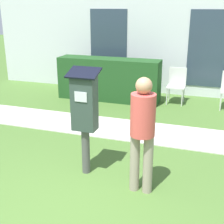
{
  "coord_description": "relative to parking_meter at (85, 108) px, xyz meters",
  "views": [
    {
      "loc": [
        1.63,
        -2.68,
        2.41
      ],
      "look_at": [
        0.37,
        1.05,
        1.05
      ],
      "focal_mm": 50.0,
      "sensor_mm": 36.0,
      "label": 1
    }
  ],
  "objects": [
    {
      "name": "parking_meter",
      "position": [
        0.0,
        0.0,
        0.0
      ],
      "size": [
        0.44,
        0.31,
        1.59
      ],
      "color": "#4C4C4C",
      "rests_on": "ground"
    },
    {
      "name": "hedge_row",
      "position": [
        -0.94,
        3.73,
        -0.47
      ],
      "size": [
        2.69,
        0.6,
        1.1
      ],
      "color": "#1E471E",
      "rests_on": "ground"
    },
    {
      "name": "building_facade",
      "position": [
        0.08,
        4.92,
        0.58
      ],
      "size": [
        10.0,
        0.26,
        3.2
      ],
      "color": "silver",
      "rests_on": "ground"
    },
    {
      "name": "person_standing",
      "position": [
        0.9,
        -0.22,
        -0.09
      ],
      "size": [
        0.32,
        0.32,
        1.58
      ],
      "rotation": [
        0.0,
        0.0,
        -0.34
      ],
      "color": "gray",
      "rests_on": "ground"
    },
    {
      "name": "ground_plane",
      "position": [
        0.08,
        -1.16,
        -1.02
      ],
      "size": [
        40.0,
        40.0,
        0.0
      ],
      "primitive_type": "plane",
      "color": "#476B2D"
    },
    {
      "name": "sidewalk",
      "position": [
        0.08,
        1.8,
        -1.01
      ],
      "size": [
        12.0,
        1.1,
        0.02
      ],
      "color": "beige",
      "rests_on": "ground"
    },
    {
      "name": "outdoor_chair_left",
      "position": [
        -0.51,
        3.89,
        -0.49
      ],
      "size": [
        0.44,
        0.44,
        0.9
      ],
      "rotation": [
        0.0,
        0.0,
        -0.28
      ],
      "color": "silver",
      "rests_on": "ground"
    },
    {
      "name": "outdoor_chair_middle",
      "position": [
        0.79,
        4.03,
        -0.49
      ],
      "size": [
        0.44,
        0.44,
        0.9
      ],
      "rotation": [
        0.0,
        0.0,
        -0.2
      ],
      "color": "silver",
      "rests_on": "ground"
    }
  ]
}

